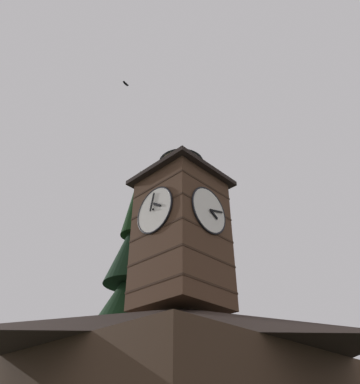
# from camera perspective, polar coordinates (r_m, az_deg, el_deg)

# --- Properties ---
(building_main) EXTENTS (12.93, 12.21, 5.95)m
(building_main) POSITION_cam_1_polar(r_m,az_deg,el_deg) (16.19, 0.08, -27.88)
(building_main) COLOR #402D20
(building_main) RESTS_ON ground_plane
(clock_tower) EXTENTS (4.42, 4.42, 9.79)m
(clock_tower) POSITION_cam_1_polar(r_m,az_deg,el_deg) (18.77, 0.22, -5.70)
(clock_tower) COLOR #4C3323
(clock_tower) RESTS_ON building_main
(pine_tree_behind) EXTENTS (6.48, 6.48, 17.03)m
(pine_tree_behind) POSITION_cam_1_polar(r_m,az_deg,el_deg) (21.78, -7.92, -18.58)
(pine_tree_behind) COLOR #473323
(pine_tree_behind) RESTS_ON ground_plane
(moon) EXTENTS (1.42, 1.42, 1.42)m
(moon) POSITION_cam_1_polar(r_m,az_deg,el_deg) (55.74, -17.24, -21.01)
(moon) COLOR silver
(flying_bird_high) EXTENTS (0.27, 0.58, 0.15)m
(flying_bird_high) POSITION_cam_1_polar(r_m,az_deg,el_deg) (27.52, 3.09, 4.51)
(flying_bird_high) COLOR black
(flying_bird_low) EXTENTS (0.50, 0.21, 0.11)m
(flying_bird_low) POSITION_cam_1_polar(r_m,az_deg,el_deg) (26.00, -8.58, 16.57)
(flying_bird_low) COLOR black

